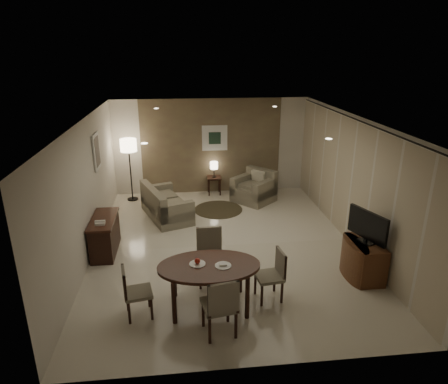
{
  "coord_description": "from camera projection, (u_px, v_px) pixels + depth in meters",
  "views": [
    {
      "loc": [
        -0.88,
        -7.63,
        4.0
      ],
      "look_at": [
        0.0,
        0.2,
        1.15
      ],
      "focal_mm": 32.0,
      "sensor_mm": 36.0,
      "label": 1
    }
  ],
  "objects": [
    {
      "name": "room_shell",
      "position": [
        223.0,
        180.0,
        8.5
      ],
      "size": [
        5.5,
        7.0,
        2.7
      ],
      "color": "beige",
      "rests_on": "ground"
    },
    {
      "name": "taupe_accent",
      "position": [
        211.0,
        147.0,
        11.38
      ],
      "size": [
        3.96,
        0.03,
        2.7
      ],
      "primitive_type": "cube",
      "color": "#746648",
      "rests_on": "wall_back"
    },
    {
      "name": "curtain_wall",
      "position": [
        351.0,
        183.0,
        8.42
      ],
      "size": [
        0.08,
        6.7,
        2.58
      ],
      "primitive_type": null,
      "color": "#BCAF92",
      "rests_on": "wall_right"
    },
    {
      "name": "curtain_rod",
      "position": [
        358.0,
        120.0,
        7.97
      ],
      "size": [
        0.03,
        6.8,
        0.03
      ],
      "primitive_type": "cylinder",
      "rotation": [
        1.57,
        0.0,
        0.0
      ],
      "color": "black",
      "rests_on": "wall_right"
    },
    {
      "name": "art_back_frame",
      "position": [
        215.0,
        138.0,
        11.28
      ],
      "size": [
        0.72,
        0.03,
        0.72
      ],
      "primitive_type": "cube",
      "color": "silver",
      "rests_on": "wall_back"
    },
    {
      "name": "art_back_canvas",
      "position": [
        215.0,
        138.0,
        11.27
      ],
      "size": [
        0.34,
        0.01,
        0.34
      ],
      "primitive_type": "cube",
      "color": "#1B3222",
      "rests_on": "wall_back"
    },
    {
      "name": "art_left_frame",
      "position": [
        97.0,
        152.0,
        8.79
      ],
      "size": [
        0.03,
        0.6,
        0.8
      ],
      "primitive_type": "cube",
      "color": "silver",
      "rests_on": "wall_left"
    },
    {
      "name": "art_left_canvas",
      "position": [
        97.0,
        152.0,
        8.79
      ],
      "size": [
        0.01,
        0.46,
        0.64
      ],
      "primitive_type": "cube",
      "color": "gray",
      "rests_on": "wall_left"
    },
    {
      "name": "downlight_nl",
      "position": [
        144.0,
        143.0,
        5.84
      ],
      "size": [
        0.1,
        0.1,
        0.01
      ],
      "primitive_type": "cylinder",
      "color": "white",
      "rests_on": "ceiling"
    },
    {
      "name": "downlight_nr",
      "position": [
        329.0,
        139.0,
        6.14
      ],
      "size": [
        0.1,
        0.1,
        0.01
      ],
      "primitive_type": "cylinder",
      "color": "white",
      "rests_on": "ceiling"
    },
    {
      "name": "downlight_fl",
      "position": [
        156.0,
        108.0,
        9.21
      ],
      "size": [
        0.1,
        0.1,
        0.01
      ],
      "primitive_type": "cylinder",
      "color": "white",
      "rests_on": "ceiling"
    },
    {
      "name": "downlight_fr",
      "position": [
        275.0,
        107.0,
        9.5
      ],
      "size": [
        0.1,
        0.1,
        0.01
      ],
      "primitive_type": "cylinder",
      "color": "white",
      "rests_on": "ceiling"
    },
    {
      "name": "console_desk",
      "position": [
        105.0,
        235.0,
        8.2
      ],
      "size": [
        0.48,
        1.2,
        0.75
      ],
      "primitive_type": null,
      "color": "#401C14",
      "rests_on": "floor"
    },
    {
      "name": "telephone",
      "position": [
        100.0,
        222.0,
        7.77
      ],
      "size": [
        0.2,
        0.14,
        0.09
      ],
      "primitive_type": null,
      "color": "white",
      "rests_on": "console_desk"
    },
    {
      "name": "tv_cabinet",
      "position": [
        364.0,
        259.0,
        7.32
      ],
      "size": [
        0.48,
        0.9,
        0.7
      ],
      "primitive_type": null,
      "color": "brown",
      "rests_on": "floor"
    },
    {
      "name": "flat_tv",
      "position": [
        368.0,
        226.0,
        7.09
      ],
      "size": [
        0.36,
        0.85,
        0.6
      ],
      "primitive_type": null,
      "rotation": [
        0.0,
        0.0,
        0.35
      ],
      "color": "black",
      "rests_on": "tv_cabinet"
    },
    {
      "name": "dining_table",
      "position": [
        209.0,
        286.0,
        6.43
      ],
      "size": [
        1.64,
        1.02,
        0.77
      ],
      "primitive_type": null,
      "color": "#401C14",
      "rests_on": "floor"
    },
    {
      "name": "chair_near",
      "position": [
        219.0,
        304.0,
        5.81
      ],
      "size": [
        0.55,
        0.55,
        0.98
      ],
      "primitive_type": null,
      "rotation": [
        0.0,
        0.0,
        3.32
      ],
      "color": "gray",
      "rests_on": "floor"
    },
    {
      "name": "chair_far",
      "position": [
        210.0,
        258.0,
        7.09
      ],
      "size": [
        0.48,
        0.48,
        0.98
      ],
      "primitive_type": null,
      "rotation": [
        0.0,
        0.0,
        0.01
      ],
      "color": "gray",
      "rests_on": "floor"
    },
    {
      "name": "chair_left",
      "position": [
        138.0,
        292.0,
        6.21
      ],
      "size": [
        0.48,
        0.48,
        0.85
      ],
      "primitive_type": null,
      "rotation": [
        0.0,
        0.0,
        1.76
      ],
      "color": "gray",
      "rests_on": "floor"
    },
    {
      "name": "chair_right",
      "position": [
        269.0,
        276.0,
        6.63
      ],
      "size": [
        0.47,
        0.47,
        0.87
      ],
      "primitive_type": null,
      "rotation": [
        0.0,
        0.0,
        -1.44
      ],
      "color": "gray",
      "rests_on": "floor"
    },
    {
      "name": "plate_a",
      "position": [
        197.0,
        264.0,
        6.33
      ],
      "size": [
        0.26,
        0.26,
        0.02
      ],
      "primitive_type": "cylinder",
      "color": "white",
      "rests_on": "dining_table"
    },
    {
      "name": "plate_b",
      "position": [
        223.0,
        266.0,
        6.28
      ],
      "size": [
        0.26,
        0.26,
        0.02
      ],
      "primitive_type": "cylinder",
      "color": "white",
      "rests_on": "dining_table"
    },
    {
      "name": "fruit_apple",
      "position": [
        197.0,
        261.0,
        6.31
      ],
      "size": [
        0.09,
        0.09,
        0.09
      ],
      "primitive_type": "sphere",
      "color": "#A71E13",
      "rests_on": "plate_a"
    },
    {
      "name": "napkin",
      "position": [
        223.0,
        264.0,
        6.27
      ],
      "size": [
        0.12,
        0.08,
        0.03
      ],
      "primitive_type": "cube",
      "color": "white",
      "rests_on": "plate_b"
    },
    {
      "name": "round_rug",
      "position": [
        218.0,
        209.0,
        10.48
      ],
      "size": [
        1.26,
        1.26,
        0.01
      ],
      "primitive_type": "cylinder",
      "color": "#453926",
      "rests_on": "floor"
    },
    {
      "name": "sofa",
      "position": [
        166.0,
        202.0,
        9.91
      ],
      "size": [
        1.87,
        1.38,
        0.79
      ],
      "primitive_type": null,
      "rotation": [
        0.0,
        0.0,
        1.93
      ],
      "color": "gray",
      "rests_on": "floor"
    },
    {
      "name": "armchair",
      "position": [
        254.0,
        186.0,
        10.92
      ],
      "size": [
        1.33,
        1.33,
        0.86
      ],
      "primitive_type": null,
      "rotation": [
        0.0,
        0.0,
        -0.83
      ],
      "color": "gray",
      "rests_on": "floor"
    },
    {
      "name": "side_table",
      "position": [
        214.0,
        185.0,
        11.54
      ],
      "size": [
        0.4,
        0.4,
        0.51
      ],
      "primitive_type": null,
      "color": "black",
      "rests_on": "floor"
    },
    {
      "name": "table_lamp",
      "position": [
        214.0,
        169.0,
        11.37
      ],
      "size": [
        0.22,
        0.22,
        0.5
      ],
      "primitive_type": null,
      "color": "#FFEAC1",
      "rests_on": "side_table"
    },
    {
      "name": "floor_lamp",
      "position": [
        130.0,
        170.0,
        10.89
      ],
      "size": [
        0.44,
        0.44,
        1.72
      ],
      "primitive_type": null,
      "color": "#FFE5B7",
      "rests_on": "floor"
    }
  ]
}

